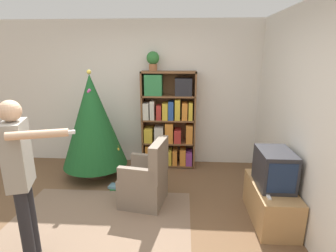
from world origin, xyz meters
The scene contains 13 objects.
ground_plane centered at (0.00, 0.00, 0.00)m, with size 14.00×14.00×0.00m, color brown.
wall_back centered at (0.00, 2.31, 1.30)m, with size 8.00×0.10×2.60m.
wall_right centered at (2.13, 0.00, 1.30)m, with size 0.10×8.00×2.60m.
area_rug centered at (-0.28, 0.20, 0.00)m, with size 2.25×1.67×0.01m.
bookshelf centered at (0.46, 2.07, 0.85)m, with size 0.96×0.32×1.73m.
tv_stand centered at (1.83, 0.47, 0.23)m, with size 0.45×0.94×0.47m.
television centered at (1.83, 0.47, 0.69)m, with size 0.38×0.53×0.45m.
game_remote centered at (1.70, 0.19, 0.48)m, with size 0.04×0.12×0.02m.
christmas_tree centered at (-0.73, 1.54, 0.96)m, with size 1.05×1.05×1.78m.
armchair centered at (0.24, 0.76, 0.32)m, with size 0.66×0.65×0.92m.
standing_person centered at (-0.75, -0.36, 0.97)m, with size 0.71×0.45×1.64m.
potted_plant centered at (0.21, 2.08, 1.92)m, with size 0.22×0.22×0.33m.
book_pile_near_tree centered at (-0.28, 1.12, 0.03)m, with size 0.24×0.19×0.06m.
Camera 1 is at (0.74, -2.48, 2.02)m, focal length 28.00 mm.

